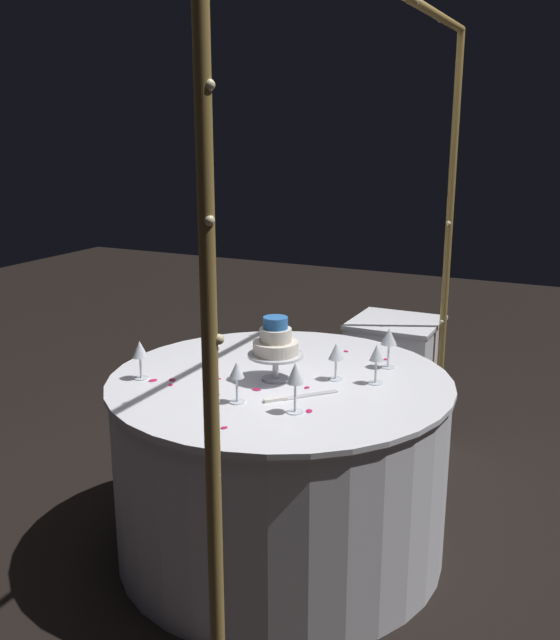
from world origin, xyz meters
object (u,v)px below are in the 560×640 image
(wine_glass_1, at_px, (389,338))
(wine_glass_3, at_px, (376,355))
(tiered_cake, at_px, (276,344))
(wine_glass_0, at_px, (140,351))
(main_table, at_px, (280,464))
(cake_knife, at_px, (296,397))
(side_table, at_px, (393,384))
(wine_glass_4, at_px, (336,353))
(wine_glass_2, at_px, (237,373))
(decorative_arch, at_px, (379,205))
(wine_glass_5, at_px, (295,376))

(wine_glass_1, distance_m, wine_glass_3, 0.21)
(tiered_cake, xyz_separation_m, wine_glass_0, (0.22, -0.49, -0.03))
(main_table, relative_size, cake_knife, 5.88)
(main_table, distance_m, side_table, 1.16)
(wine_glass_1, xyz_separation_m, wine_glass_4, (0.23, -0.14, -0.02))
(wine_glass_0, bearing_deg, wine_glass_2, 83.26)
(side_table, height_order, wine_glass_0, wine_glass_0)
(side_table, bearing_deg, decorative_arch, 12.42)
(wine_glass_2, bearing_deg, wine_glass_1, 148.62)
(decorative_arch, height_order, wine_glass_4, decorative_arch)
(side_table, distance_m, wine_glass_0, 1.61)
(side_table, xyz_separation_m, wine_glass_5, (1.45, 0.07, 0.52))
(wine_glass_0, relative_size, wine_glass_5, 0.86)
(wine_glass_5, bearing_deg, decorative_arch, 147.98)
(wine_glass_1, bearing_deg, decorative_arch, 6.72)
(decorative_arch, relative_size, wine_glass_2, 15.09)
(decorative_arch, xyz_separation_m, wine_glass_3, (-0.11, -0.02, -0.59))
(main_table, bearing_deg, cake_knife, 41.50)
(decorative_arch, distance_m, tiered_cake, 0.68)
(main_table, xyz_separation_m, tiered_cake, (0.02, -0.01, 0.53))
(side_table, distance_m, wine_glass_1, 1.00)
(wine_glass_4, bearing_deg, wine_glass_5, -0.47)
(wine_glass_2, bearing_deg, wine_glass_3, 136.48)
(wine_glass_1, bearing_deg, cake_knife, -22.49)
(main_table, bearing_deg, wine_glass_5, 34.30)
(side_table, xyz_separation_m, wine_glass_4, (1.07, 0.07, 0.50))
(main_table, relative_size, wine_glass_4, 9.21)
(decorative_arch, relative_size, tiered_cake, 9.03)
(decorative_arch, distance_m, side_table, 1.61)
(main_table, bearing_deg, wine_glass_4, 112.15)
(main_table, height_order, wine_glass_1, wine_glass_1)
(decorative_arch, bearing_deg, side_table, -167.58)
(tiered_cake, distance_m, cake_knife, 0.26)
(wine_glass_5, bearing_deg, wine_glass_3, 158.40)
(wine_glass_5, bearing_deg, tiered_cake, -142.34)
(side_table, height_order, wine_glass_3, wine_glass_3)
(tiered_cake, distance_m, wine_glass_1, 0.49)
(side_table, bearing_deg, wine_glass_5, 2.76)
(wine_glass_2, bearing_deg, main_table, 174.75)
(side_table, relative_size, wine_glass_2, 4.72)
(side_table, bearing_deg, wine_glass_2, -6.27)
(wine_glass_5, distance_m, cake_knife, 0.19)
(wine_glass_2, bearing_deg, cake_knife, 127.13)
(tiered_cake, height_order, wine_glass_4, tiered_cake)
(decorative_arch, relative_size, wine_glass_0, 14.74)
(side_table, height_order, wine_glass_4, wine_glass_4)
(wine_glass_0, bearing_deg, wine_glass_3, 112.45)
(main_table, height_order, wine_glass_0, wine_glass_0)
(cake_knife, bearing_deg, wine_glass_2, -52.87)
(wine_glass_4, bearing_deg, side_table, -176.09)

